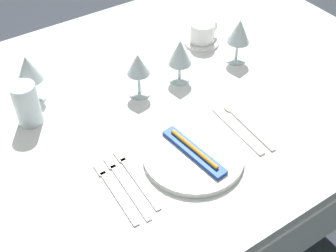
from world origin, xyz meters
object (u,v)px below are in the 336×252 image
(fork_outer, at_px, (135,176))
(fork_salad, at_px, (114,190))
(wine_glass_far, at_px, (138,67))
(wine_glass_centre, at_px, (28,70))
(spoon_soup, at_px, (242,121))
(dinner_plate, at_px, (194,156))
(toothbrush_package, at_px, (194,151))
(wine_glass_right, at_px, (239,33))
(fork_inner, at_px, (125,184))
(drink_tumbler, at_px, (27,106))
(coffee_cup_left, at_px, (203,32))
(wine_glass_left, at_px, (180,54))
(dinner_knife, at_px, (238,132))

(fork_outer, height_order, fork_salad, same)
(fork_outer, bearing_deg, wine_glass_far, 57.03)
(fork_salad, height_order, wine_glass_far, wine_glass_far)
(wine_glass_centre, xyz_separation_m, wine_glass_far, (0.27, -0.15, -0.00))
(spoon_soup, bearing_deg, dinner_plate, -169.33)
(toothbrush_package, distance_m, fork_salad, 0.23)
(fork_salad, relative_size, wine_glass_right, 1.42)
(fork_inner, height_order, drink_tumbler, drink_tumbler)
(dinner_plate, distance_m, wine_glass_far, 0.32)
(fork_salad, bearing_deg, dinner_plate, -5.14)
(coffee_cup_left, bearing_deg, fork_inner, -143.06)
(fork_salad, distance_m, wine_glass_right, 0.66)
(fork_outer, relative_size, wine_glass_far, 1.54)
(fork_inner, relative_size, wine_glass_right, 1.49)
(coffee_cup_left, relative_size, drink_tumbler, 0.84)
(toothbrush_package, bearing_deg, wine_glass_left, 61.81)
(fork_salad, bearing_deg, wine_glass_left, 35.59)
(fork_outer, distance_m, drink_tumbler, 0.37)
(coffee_cup_left, bearing_deg, wine_glass_left, -145.00)
(spoon_soup, bearing_deg, fork_salad, -177.68)
(toothbrush_package, xyz_separation_m, wine_glass_left, (0.16, 0.29, 0.07))
(wine_glass_far, height_order, drink_tumbler, wine_glass_far)
(coffee_cup_left, bearing_deg, drink_tumbler, -175.11)
(fork_inner, relative_size, dinner_knife, 1.05)
(wine_glass_far, bearing_deg, wine_glass_right, -4.33)
(coffee_cup_left, height_order, wine_glass_left, wine_glass_left)
(toothbrush_package, bearing_deg, fork_salad, 174.86)
(coffee_cup_left, relative_size, wine_glass_left, 0.74)
(drink_tumbler, bearing_deg, wine_glass_far, -11.16)
(fork_inner, bearing_deg, wine_glass_far, 53.41)
(drink_tumbler, bearing_deg, wine_glass_right, -7.59)
(dinner_plate, distance_m, fork_outer, 0.16)
(wine_glass_left, height_order, wine_glass_right, wine_glass_right)
(fork_inner, height_order, wine_glass_centre, wine_glass_centre)
(dinner_knife, bearing_deg, toothbrush_package, -176.54)
(wine_glass_left, bearing_deg, dinner_knife, -89.40)
(dinner_plate, xyz_separation_m, fork_salad, (-0.22, 0.02, -0.01))
(wine_glass_centre, bearing_deg, wine_glass_far, -29.58)
(wine_glass_left, distance_m, wine_glass_far, 0.14)
(fork_outer, relative_size, drink_tumbler, 1.71)
(toothbrush_package, height_order, spoon_soup, toothbrush_package)
(toothbrush_package, distance_m, coffee_cup_left, 0.54)
(wine_glass_centre, bearing_deg, dinner_plate, -61.14)
(dinner_knife, bearing_deg, spoon_soup, 36.27)
(wine_glass_centre, xyz_separation_m, wine_glass_right, (0.63, -0.18, 0.00))
(wine_glass_far, bearing_deg, fork_inner, -126.59)
(wine_glass_far, distance_m, drink_tumbler, 0.33)
(wine_glass_left, height_order, drink_tumbler, wine_glass_left)
(wine_glass_far, bearing_deg, toothbrush_package, -93.48)
(dinner_knife, bearing_deg, fork_salad, 178.44)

